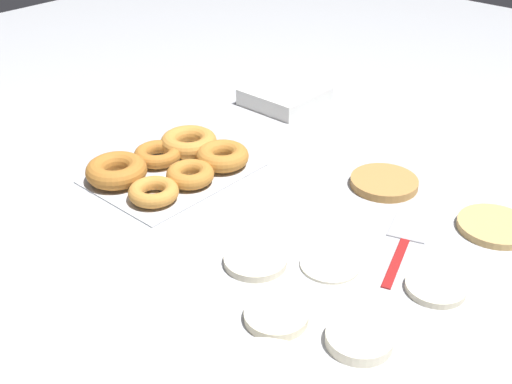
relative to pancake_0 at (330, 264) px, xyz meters
The scene contains 11 objects.
ground_plane 0.11m from the pancake_0, 111.14° to the right, with size 3.00×3.00×0.00m, color #B2B5BA.
pancake_0 is the anchor object (origin of this frame).
pancake_1 0.15m from the pancake_0, 110.68° to the left, with size 0.08×0.08×0.01m, color beige.
pancake_2 0.11m from the pancake_0, 51.17° to the right, with size 0.09×0.09×0.01m, color beige.
pancake_3 0.26m from the pancake_0, 165.30° to the right, with size 0.12×0.12×0.01m, color #B27F42.
pancake_4 0.29m from the pancake_0, 151.14° to the left, with size 0.12×0.12×0.01m, color tan.
pancake_5 0.16m from the pancake_0, 49.35° to the left, with size 0.09×0.09×0.02m, color silver.
pancake_6 0.14m from the pancake_0, ahead, with size 0.09×0.09×0.01m, color beige.
donut_tray 0.39m from the pancake_0, 94.80° to the right, with size 0.28×0.22×0.04m.
container_stack 0.60m from the pancake_0, 133.95° to the right, with size 0.16×0.15×0.04m.
spatula 0.16m from the pancake_0, 165.49° to the left, with size 0.23×0.11×0.01m.
Camera 1 is at (0.67, 0.52, 0.58)m, focal length 45.00 mm.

